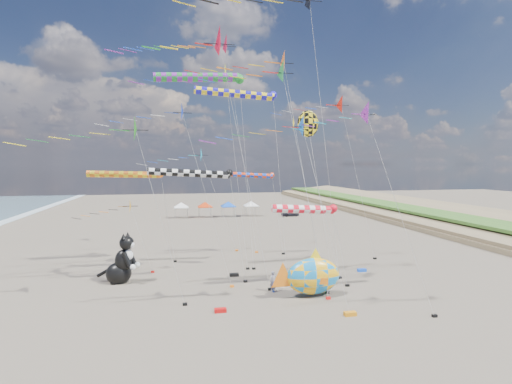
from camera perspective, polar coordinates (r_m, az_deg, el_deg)
The scene contains 32 objects.
ground at distance 28.35m, azimuth 5.58°, elevation -19.54°, with size 260.00×260.00×0.00m, color brown.
delta_kite_0 at distance 35.93m, azimuth -10.51°, elevation 10.57°, with size 9.97×1.81×16.77m.
delta_kite_1 at distance 32.03m, azimuth -18.22°, elevation 7.97°, with size 11.56×2.12×15.04m.
delta_kite_2 at distance 51.62m, azimuth -5.17°, elevation 20.17°, with size 15.38×2.77×27.37m.
delta_kite_3 at distance 35.69m, azimuth -5.80°, elevation 20.14°, with size 12.99×2.89×22.90m.
delta_kite_4 at distance 42.78m, azimuth -18.73°, elevation -2.48°, with size 7.48×1.65×7.85m.
delta_kite_5 at distance 42.70m, azimuth -6.24°, elevation 16.24°, with size 12.02×2.52×21.92m.
delta_kite_6 at distance 28.63m, azimuth 7.27°, elevation 8.71°, with size 9.24×1.78×14.97m.
delta_kite_7 at distance 50.87m, azimuth -8.35°, elevation 4.87°, with size 10.95×1.85×13.44m.
delta_kite_8 at distance 29.14m, azimuth 16.72°, elevation 10.43°, with size 9.80×1.88×15.93m.
delta_kite_9 at distance 40.48m, azimuth 4.46°, elevation 25.18°, with size 15.89×2.67×27.58m.
delta_kite_10 at distance 35.75m, azimuth 1.94°, elevation 17.70°, with size 11.88×2.00×21.16m.
delta_kite_11 at distance 47.15m, azimuth 11.44°, elevation 11.80°, with size 12.05×2.28×19.21m.
delta_kite_12 at distance 34.27m, azimuth 3.55°, elevation 16.70°, with size 11.33×2.20×20.27m.
windsock_0 at distance 46.65m, azimuth -17.84°, elevation 2.36°, with size 9.56×0.76×10.56m.
windsock_1 at distance 35.94m, azimuth 7.36°, elevation -2.50°, with size 7.38×0.77×7.69m.
windsock_2 at distance 38.66m, azimuth -2.49°, elevation 13.71°, with size 9.19×0.76×18.31m.
windsock_3 at distance 48.61m, azimuth -0.53°, elevation 2.32°, with size 7.30×0.61×10.29m.
windsock_4 at distance 36.99m, azimuth -8.95°, elevation 2.58°, with size 9.10×0.68×10.83m.
windsock_5 at distance 42.38m, azimuth -7.70°, elevation 15.82°, with size 10.35×0.96×20.56m.
angelfish_kite at distance 40.68m, azimuth 7.18°, elevation 9.48°, with size 3.74×3.02×16.67m.
cat_inflatable at distance 40.57m, azimuth -18.69°, elevation -8.85°, with size 3.60×1.80×4.87m, color black, non-canonical shape.
fish_inflatable at distance 35.12m, azimuth 8.05°, elevation -11.79°, with size 6.33×2.22×4.20m.
person_adult at distance 36.36m, azimuth 2.50°, elevation -12.63°, with size 0.66×0.43×1.82m, color gray.
child_green at distance 36.01m, azimuth 9.80°, elevation -13.51°, with size 0.50×0.39×1.02m, color #1B783A.
child_blue at distance 36.26m, azimuth 2.49°, elevation -13.40°, with size 0.55×0.23×0.94m, color #2B52B4.
kite_bag_0 at distance 31.93m, azimuth 13.29°, elevation -16.57°, with size 0.90×0.44×0.30m, color orange.
kite_bag_1 at distance 41.21m, azimuth -3.14°, elevation -11.72°, with size 0.90×0.44×0.30m, color black.
kite_bag_2 at distance 31.91m, azimuth -5.11°, elevation -16.49°, with size 0.90×0.44×0.30m, color red.
kite_bag_3 at distance 44.27m, azimuth 14.88°, elevation -10.74°, with size 0.90×0.44×0.30m, color blue.
tent_row at distance 85.67m, azimuth -5.63°, elevation -1.49°, with size 19.20×4.20×3.80m.
parked_car at distance 87.17m, azimuth 4.91°, elevation -3.04°, with size 1.55×3.86×1.32m, color #26262D.
Camera 1 is at (-7.91, -24.76, 11.31)m, focal length 28.00 mm.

